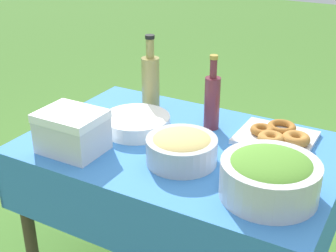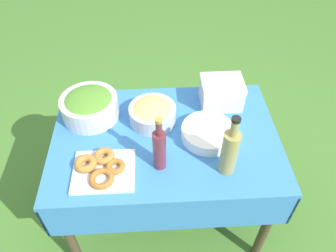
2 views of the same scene
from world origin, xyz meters
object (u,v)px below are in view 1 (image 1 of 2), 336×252
Objects in this scene: donut_platter at (278,136)px; cooler_box at (72,131)px; pasta_bowl at (182,147)px; olive_oil_bottle at (151,81)px; wine_bottle at (212,100)px; plate_stack at (136,123)px; salad_bowl at (270,175)px.

cooler_box is (0.62, 0.43, 0.05)m from donut_platter.
olive_oil_bottle reaches higher than pasta_bowl.
pasta_bowl is 0.82× the size of wine_bottle.
olive_oil_bottle is at bearing -7.63° from wine_bottle.
olive_oil_bottle is at bearing -96.12° from cooler_box.
cooler_box is (0.38, 0.12, 0.02)m from pasta_bowl.
olive_oil_bottle reaches higher than plate_stack.
plate_stack is 0.23m from olive_oil_bottle.
pasta_bowl is 0.40m from donut_platter.
salad_bowl is at bearing 162.24° from plate_stack.
wine_bottle reaches higher than donut_platter.
olive_oil_bottle is (0.33, -0.34, 0.07)m from pasta_bowl.
donut_platter is 0.58m from olive_oil_bottle.
olive_oil_bottle is (0.06, -0.20, 0.10)m from plate_stack.
salad_bowl is 0.71m from cooler_box.
olive_oil_bottle is (0.57, -0.02, 0.11)m from donut_platter.
plate_stack is 0.31m from wine_bottle.
salad_bowl is at bearing 134.74° from wine_bottle.
olive_oil_bottle is at bearing -31.15° from salad_bowl.
donut_platter is (0.09, -0.37, -0.05)m from salad_bowl.
donut_platter is (-0.24, -0.32, -0.04)m from pasta_bowl.
olive_oil_bottle is at bearing -45.96° from pasta_bowl.
salad_bowl is 0.39m from donut_platter.
donut_platter is 0.54m from plate_stack.
plate_stack is at bearing 33.78° from wine_bottle.
salad_bowl is 0.33m from pasta_bowl.
cooler_box is (0.05, 0.46, -0.05)m from olive_oil_bottle.
wine_bottle is (0.03, -0.30, 0.06)m from pasta_bowl.
cooler_box is (0.70, 0.06, 0.00)m from salad_bowl.
cooler_box is at bearing 35.20° from donut_platter.
pasta_bowl is at bearing 53.06° from donut_platter.
salad_bowl is at bearing 148.85° from olive_oil_bottle.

